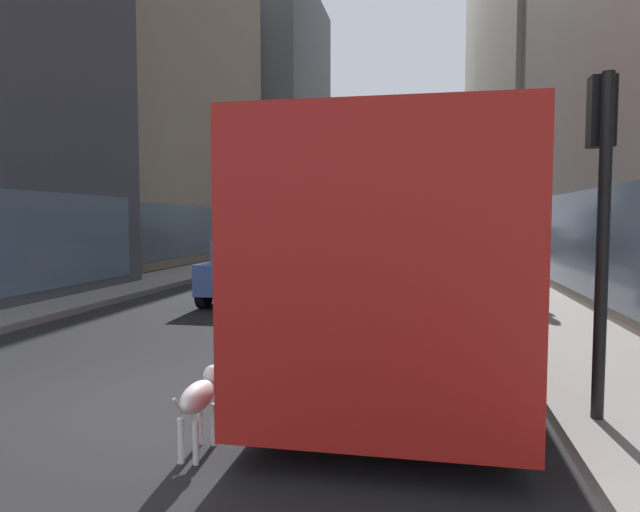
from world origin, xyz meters
TOP-DOWN VIEW (x-y plane):
  - ground_plane at (0.00, 35.00)m, footprint 120.00×120.00m
  - sidewalk_left at (-5.70, 35.00)m, footprint 2.40×110.00m
  - sidewalk_right at (5.70, 35.00)m, footprint 2.40×110.00m
  - building_left_far at (-11.90, 41.07)m, footprint 11.38×15.33m
  - building_right_far at (11.90, 48.85)m, footprint 9.61×18.72m
  - transit_bus at (2.80, 4.39)m, footprint 2.78×11.53m
  - car_silver_sedan at (2.80, 32.91)m, footprint 1.89×4.13m
  - car_red_coupe at (-1.20, 28.64)m, footprint 1.85×3.98m
  - car_yellow_taxi at (2.80, 44.27)m, footprint 1.74×4.58m
  - car_blue_hatchback at (-1.20, 8.49)m, footprint 1.89×4.14m
  - car_black_suv at (1.20, 25.82)m, footprint 1.75×4.28m
  - car_white_van at (-2.80, 13.88)m, footprint 1.76×4.41m
  - box_truck at (-2.80, 37.06)m, footprint 2.30×7.50m
  - dalmatian_dog at (1.19, -0.86)m, footprint 0.22×0.96m
  - pedestrian_with_handbag at (5.43, 8.03)m, footprint 0.45×0.34m
  - traffic_light_near at (4.90, 0.39)m, footprint 0.24×0.41m

SIDE VIEW (x-z plane):
  - ground_plane at x=0.00m, z-range 0.00..0.00m
  - sidewalk_left at x=-5.70m, z-range 0.00..0.15m
  - sidewalk_right at x=5.70m, z-range 0.00..0.15m
  - dalmatian_dog at x=1.19m, z-range 0.15..0.87m
  - car_red_coupe at x=-1.20m, z-range 0.01..1.63m
  - car_black_suv at x=1.20m, z-range 0.01..1.63m
  - car_white_van at x=-2.80m, z-range 0.01..1.63m
  - car_blue_hatchback at x=-1.20m, z-range 0.01..1.63m
  - car_silver_sedan at x=2.80m, z-range 0.01..1.63m
  - car_yellow_taxi at x=2.80m, z-range 0.01..1.63m
  - pedestrian_with_handbag at x=5.43m, z-range 0.17..1.86m
  - box_truck at x=-2.80m, z-range 0.14..3.19m
  - transit_bus at x=2.80m, z-range 0.25..3.30m
  - traffic_light_near at x=4.90m, z-range 0.74..4.14m
  - building_left_far at x=-11.90m, z-range -0.01..21.36m
  - building_right_far at x=11.90m, z-range -0.01..26.31m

